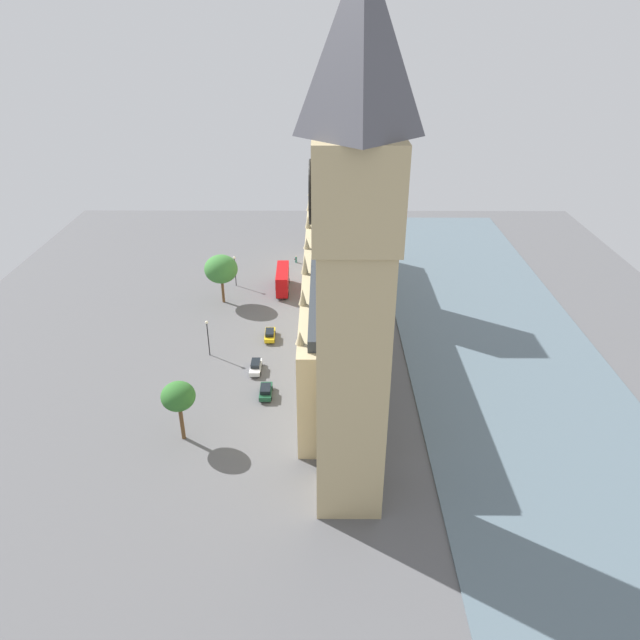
{
  "coord_description": "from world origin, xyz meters",
  "views": [
    {
      "loc": [
        0.64,
        97.06,
        52.85
      ],
      "look_at": [
        1.0,
        15.38,
        9.4
      ],
      "focal_mm": 32.55,
      "sensor_mm": 36.0,
      "label": 1
    }
  ],
  "objects_px": {
    "double_decker_bus_far_end": "(283,279)",
    "car_yellow_cab_under_trees": "(270,334)",
    "car_white_midblock": "(256,366)",
    "street_lamp_leading": "(208,332)",
    "parliament_building": "(336,276)",
    "plane_tree_trailing": "(221,269)",
    "pedestrian_opposite_hall": "(296,259)",
    "clock_tower": "(355,267)",
    "car_dark_green_by_river_gate": "(266,391)",
    "plane_tree_kerbside": "(178,397)",
    "street_lamp_near_tower": "(235,266)"
  },
  "relations": [
    {
      "from": "double_decker_bus_far_end",
      "to": "street_lamp_leading",
      "type": "distance_m",
      "value": 29.01
    },
    {
      "from": "car_white_midblock",
      "to": "street_lamp_leading",
      "type": "relative_size",
      "value": 0.68
    },
    {
      "from": "pedestrian_opposite_hall",
      "to": "plane_tree_trailing",
      "type": "bearing_deg",
      "value": 176.5
    },
    {
      "from": "plane_tree_trailing",
      "to": "car_dark_green_by_river_gate",
      "type": "bearing_deg",
      "value": 109.3
    },
    {
      "from": "car_yellow_cab_under_trees",
      "to": "pedestrian_opposite_hall",
      "type": "distance_m",
      "value": 36.74
    },
    {
      "from": "pedestrian_opposite_hall",
      "to": "plane_tree_trailing",
      "type": "distance_m",
      "value": 26.4
    },
    {
      "from": "pedestrian_opposite_hall",
      "to": "clock_tower",
      "type": "bearing_deg",
      "value": -143.02
    },
    {
      "from": "double_decker_bus_far_end",
      "to": "car_yellow_cab_under_trees",
      "type": "bearing_deg",
      "value": 85.61
    },
    {
      "from": "pedestrian_opposite_hall",
      "to": "street_lamp_leading",
      "type": "distance_m",
      "value": 44.56
    },
    {
      "from": "clock_tower",
      "to": "pedestrian_opposite_hall",
      "type": "height_order",
      "value": "clock_tower"
    },
    {
      "from": "parliament_building",
      "to": "car_yellow_cab_under_trees",
      "type": "bearing_deg",
      "value": 29.59
    },
    {
      "from": "parliament_building",
      "to": "plane_tree_trailing",
      "type": "bearing_deg",
      "value": -19.87
    },
    {
      "from": "car_yellow_cab_under_trees",
      "to": "plane_tree_kerbside",
      "type": "height_order",
      "value": "plane_tree_kerbside"
    },
    {
      "from": "street_lamp_near_tower",
      "to": "clock_tower",
      "type": "bearing_deg",
      "value": 109.51
    },
    {
      "from": "plane_tree_kerbside",
      "to": "car_white_midblock",
      "type": "bearing_deg",
      "value": -115.82
    },
    {
      "from": "parliament_building",
      "to": "double_decker_bus_far_end",
      "type": "xyz_separation_m",
      "value": [
        11.11,
        -14.05,
        -6.94
      ]
    },
    {
      "from": "parliament_building",
      "to": "plane_tree_kerbside",
      "type": "xyz_separation_m",
      "value": [
        22.03,
        34.99,
        -2.52
      ]
    },
    {
      "from": "car_white_midblock",
      "to": "plane_tree_kerbside",
      "type": "bearing_deg",
      "value": 64.02
    },
    {
      "from": "double_decker_bus_far_end",
      "to": "car_white_midblock",
      "type": "xyz_separation_m",
      "value": [
        2.56,
        31.78,
        -1.75
      ]
    },
    {
      "from": "double_decker_bus_far_end",
      "to": "pedestrian_opposite_hall",
      "type": "bearing_deg",
      "value": -99.46
    },
    {
      "from": "clock_tower",
      "to": "plane_tree_trailing",
      "type": "height_order",
      "value": "clock_tower"
    },
    {
      "from": "street_lamp_near_tower",
      "to": "parliament_building",
      "type": "bearing_deg",
      "value": 142.73
    },
    {
      "from": "clock_tower",
      "to": "plane_tree_kerbside",
      "type": "relative_size",
      "value": 6.48
    },
    {
      "from": "plane_tree_trailing",
      "to": "car_yellow_cab_under_trees",
      "type": "bearing_deg",
      "value": 125.29
    },
    {
      "from": "car_white_midblock",
      "to": "street_lamp_leading",
      "type": "xyz_separation_m",
      "value": [
        8.55,
        -5.05,
        3.78
      ]
    },
    {
      "from": "double_decker_bus_far_end",
      "to": "plane_tree_trailing",
      "type": "distance_m",
      "value": 13.98
    },
    {
      "from": "plane_tree_kerbside",
      "to": "street_lamp_leading",
      "type": "height_order",
      "value": "plane_tree_kerbside"
    },
    {
      "from": "clock_tower",
      "to": "car_dark_green_by_river_gate",
      "type": "xyz_separation_m",
      "value": [
        11.94,
        -21.03,
        -29.71
      ]
    },
    {
      "from": "car_yellow_cab_under_trees",
      "to": "street_lamp_near_tower",
      "type": "distance_m",
      "value": 25.32
    },
    {
      "from": "car_white_midblock",
      "to": "street_lamp_leading",
      "type": "bearing_deg",
      "value": -30.75
    },
    {
      "from": "parliament_building",
      "to": "car_yellow_cab_under_trees",
      "type": "xyz_separation_m",
      "value": [
        12.19,
        6.92,
        -8.68
      ]
    },
    {
      "from": "parliament_building",
      "to": "double_decker_bus_far_end",
      "type": "distance_m",
      "value": 19.21
    },
    {
      "from": "plane_tree_trailing",
      "to": "plane_tree_kerbside",
      "type": "bearing_deg",
      "value": 91.25
    },
    {
      "from": "car_yellow_cab_under_trees",
      "to": "car_white_midblock",
      "type": "relative_size",
      "value": 1.04
    },
    {
      "from": "clock_tower",
      "to": "car_yellow_cab_under_trees",
      "type": "xyz_separation_m",
      "value": [
        12.75,
        -38.89,
        -29.71
      ]
    },
    {
      "from": "car_dark_green_by_river_gate",
      "to": "street_lamp_near_tower",
      "type": "relative_size",
      "value": 0.65
    },
    {
      "from": "car_white_midblock",
      "to": "clock_tower",
      "type": "bearing_deg",
      "value": 116.72
    },
    {
      "from": "plane_tree_kerbside",
      "to": "street_lamp_near_tower",
      "type": "xyz_separation_m",
      "value": [
        -0.57,
        -51.32,
        -2.35
      ]
    },
    {
      "from": "plane_tree_kerbside",
      "to": "street_lamp_near_tower",
      "type": "distance_m",
      "value": 51.38
    },
    {
      "from": "double_decker_bus_far_end",
      "to": "car_yellow_cab_under_trees",
      "type": "height_order",
      "value": "double_decker_bus_far_end"
    },
    {
      "from": "parliament_building",
      "to": "street_lamp_near_tower",
      "type": "relative_size",
      "value": 10.98
    },
    {
      "from": "pedestrian_opposite_hall",
      "to": "plane_tree_trailing",
      "type": "relative_size",
      "value": 0.17
    },
    {
      "from": "car_dark_green_by_river_gate",
      "to": "car_white_midblock",
      "type": "bearing_deg",
      "value": 106.79
    },
    {
      "from": "car_dark_green_by_river_gate",
      "to": "street_lamp_leading",
      "type": "relative_size",
      "value": 0.66
    },
    {
      "from": "pedestrian_opposite_hall",
      "to": "plane_tree_kerbside",
      "type": "relative_size",
      "value": 0.19
    },
    {
      "from": "street_lamp_leading",
      "to": "plane_tree_kerbside",
      "type": "bearing_deg",
      "value": 90.51
    },
    {
      "from": "clock_tower",
      "to": "pedestrian_opposite_hall",
      "type": "relative_size",
      "value": 34.71
    },
    {
      "from": "plane_tree_trailing",
      "to": "plane_tree_kerbside",
      "type": "xyz_separation_m",
      "value": [
        -0.94,
        43.29,
        -0.26
      ]
    },
    {
      "from": "pedestrian_opposite_hall",
      "to": "street_lamp_leading",
      "type": "bearing_deg",
      "value": -167.61
    },
    {
      "from": "plane_tree_kerbside",
      "to": "street_lamp_leading",
      "type": "bearing_deg",
      "value": -89.49
    }
  ]
}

